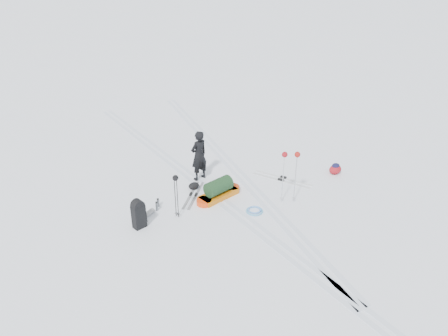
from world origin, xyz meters
The scene contains 14 objects.
ground centered at (0.00, 0.00, 0.00)m, with size 200.00×200.00×0.00m, color white.
snow_hill_backdrop centered at (62.69, 84.02, -69.02)m, with size 359.50×192.00×162.45m.
ski_tracks centered at (0.61, 0.88, 0.00)m, with size 3.38×17.97×0.01m.
skier centered at (0.07, 1.58, 0.80)m, with size 0.58×0.38×1.60m, color black.
pulk_sled centered at (0.03, 0.32, 0.22)m, with size 1.59×0.76×0.59m.
expedition_rucksack centered at (-2.42, 0.11, 0.38)m, with size 0.78×0.69×0.82m.
ski_poles_black centered at (-1.42, 0.01, 1.04)m, with size 0.16×0.17×1.27m.
ski_poles_silver centered at (1.61, -0.88, 1.31)m, with size 0.46×0.33×1.57m.
touring_skis_grey centered at (-0.55, 0.78, 0.01)m, with size 1.24×1.32×0.06m.
touring_skis_white centered at (2.26, 0.23, 0.02)m, with size 1.18×1.81×0.07m.
rope_coil centered at (0.51, -0.83, 0.03)m, with size 0.51×0.51×0.06m.
small_daypack centered at (3.94, -0.30, 0.17)m, with size 0.52×0.48×0.36m.
thermos_pair centered at (-1.73, 0.66, 0.13)m, with size 0.19×0.25×0.27m.
stuff_sack centered at (-0.37, 1.11, 0.10)m, with size 0.40×0.36×0.21m.
Camera 1 is at (-5.29, -9.09, 6.60)m, focal length 35.00 mm.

